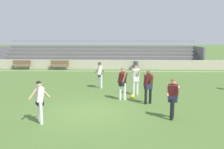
# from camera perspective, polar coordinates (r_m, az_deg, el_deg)

# --- Properties ---
(ground_plane) EXTENTS (160.00, 160.00, 0.00)m
(ground_plane) POSITION_cam_1_polar(r_m,az_deg,el_deg) (10.58, -5.24, -8.87)
(ground_plane) COLOR #4C6B30
(field_line_sideline) EXTENTS (44.00, 0.12, 0.01)m
(field_line_sideline) POSITION_cam_1_polar(r_m,az_deg,el_deg) (22.30, -1.28, 0.82)
(field_line_sideline) COLOR white
(field_line_sideline) RESTS_ON ground
(sideline_wall) EXTENTS (48.00, 0.16, 0.94)m
(sideline_wall) POSITION_cam_1_polar(r_m,az_deg,el_deg) (23.58, -1.09, 2.42)
(sideline_wall) COLOR beige
(sideline_wall) RESTS_ON ground
(bleacher_stand) EXTENTS (21.34, 3.73, 2.74)m
(bleacher_stand) POSITION_cam_1_polar(r_m,az_deg,el_deg) (25.98, -2.74, 4.61)
(bleacher_stand) COLOR #897051
(bleacher_stand) RESTS_ON ground
(bench_centre_sideline) EXTENTS (1.80, 0.40, 0.90)m
(bench_centre_sideline) POSITION_cam_1_polar(r_m,az_deg,el_deg) (23.79, -12.54, 2.45)
(bench_centre_sideline) COLOR brown
(bench_centre_sideline) RESTS_ON ground
(bench_far_left) EXTENTS (1.80, 0.40, 0.90)m
(bench_far_left) POSITION_cam_1_polar(r_m,az_deg,el_deg) (25.03, -20.97, 2.38)
(bench_far_left) COLOR brown
(bench_far_left) RESTS_ON ground
(trash_bin) EXTENTS (0.46, 0.46, 0.85)m
(trash_bin) POSITION_cam_1_polar(r_m,az_deg,el_deg) (23.08, 5.72, 2.12)
(trash_bin) COLOR #3D424C
(trash_bin) RESTS_ON ground
(player_white_challenging) EXTENTS (0.49, 0.58, 1.70)m
(player_white_challenging) POSITION_cam_1_polar(r_m,az_deg,el_deg) (13.30, 5.69, -0.62)
(player_white_challenging) COLOR white
(player_white_challenging) RESTS_ON ground
(player_dark_on_ball) EXTENTS (0.52, 0.59, 1.67)m
(player_dark_on_ball) POSITION_cam_1_polar(r_m,az_deg,el_deg) (12.19, 2.54, -1.57)
(player_dark_on_ball) COLOR white
(player_dark_on_ball) RESTS_ON ground
(player_dark_overlapping) EXTENTS (0.53, 0.52, 1.63)m
(player_dark_overlapping) POSITION_cam_1_polar(r_m,az_deg,el_deg) (9.70, 14.42, -4.89)
(player_dark_overlapping) COLOR black
(player_dark_overlapping) RESTS_ON ground
(player_dark_wide_right) EXTENTS (0.48, 0.62, 1.67)m
(player_dark_wide_right) POSITION_cam_1_polar(r_m,az_deg,el_deg) (11.59, 8.74, -2.26)
(player_dark_wide_right) COLOR black
(player_dark_wide_right) RESTS_ON ground
(player_white_pressing_high) EXTENTS (0.62, 0.47, 1.66)m
(player_white_pressing_high) POSITION_cam_1_polar(r_m,az_deg,el_deg) (15.00, -2.99, 0.44)
(player_white_pressing_high) COLOR white
(player_white_pressing_high) RESTS_ON ground
(player_white_deep_cover) EXTENTS (0.75, 0.49, 1.63)m
(player_white_deep_cover) POSITION_cam_1_polar(r_m,az_deg,el_deg) (9.41, -17.07, -5.46)
(player_white_deep_cover) COLOR white
(player_white_deep_cover) RESTS_ON ground
(soccer_ball) EXTENTS (0.22, 0.22, 0.22)m
(soccer_ball) POSITION_cam_1_polar(r_m,az_deg,el_deg) (12.69, 4.95, -5.27)
(soccer_ball) COLOR yellow
(soccer_ball) RESTS_ON ground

